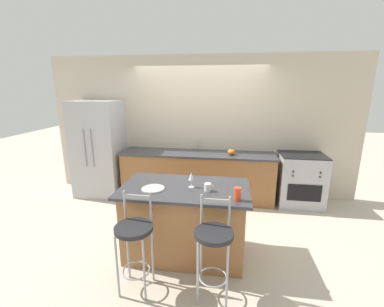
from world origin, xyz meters
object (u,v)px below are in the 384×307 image
(bar_stool_near, at_px, (135,238))
(tumbler_cup, at_px, (238,194))
(oven_range, at_px, (300,180))
(coffee_mug, at_px, (208,187))
(refrigerator, at_px, (99,149))
(dinner_plate, at_px, (153,188))
(bar_stool_far, at_px, (214,244))
(pumpkin_decoration, at_px, (232,152))
(wine_glass, at_px, (191,177))

(bar_stool_near, relative_size, tumbler_cup, 7.27)
(oven_range, distance_m, coffee_mug, 2.43)
(oven_range, bearing_deg, refrigerator, -179.41)
(bar_stool_near, bearing_deg, dinner_plate, 85.83)
(bar_stool_far, relative_size, dinner_plate, 3.82)
(refrigerator, bearing_deg, oven_range, 0.59)
(pumpkin_decoration, bearing_deg, dinner_plate, -117.55)
(dinner_plate, height_order, tumbler_cup, tumbler_cup)
(dinner_plate, distance_m, tumbler_cup, 1.01)
(refrigerator, distance_m, tumbler_cup, 3.31)
(oven_range, relative_size, tumbler_cup, 6.53)
(oven_range, bearing_deg, bar_stool_far, -120.60)
(oven_range, xyz_separation_m, pumpkin_decoration, (-1.25, -0.06, 0.49))
(pumpkin_decoration, bearing_deg, refrigerator, 179.51)
(refrigerator, distance_m, pumpkin_decoration, 2.59)
(wine_glass, height_order, pumpkin_decoration, wine_glass)
(wine_glass, xyz_separation_m, tumbler_cup, (0.55, -0.31, -0.06))
(bar_stool_far, bearing_deg, pumpkin_decoration, 85.98)
(oven_range, relative_size, bar_stool_far, 0.90)
(dinner_plate, relative_size, coffee_mug, 2.48)
(coffee_mug, bearing_deg, bar_stool_far, -78.73)
(oven_range, height_order, coffee_mug, coffee_mug)
(coffee_mug, bearing_deg, refrigerator, 142.37)
(refrigerator, distance_m, bar_stool_far, 3.40)
(dinner_plate, bearing_deg, tumbler_cup, -9.85)
(dinner_plate, relative_size, wine_glass, 1.44)
(refrigerator, height_order, coffee_mug, refrigerator)
(refrigerator, bearing_deg, wine_glass, -38.80)
(bar_stool_near, xyz_separation_m, bar_stool_far, (0.81, 0.02, 0.00))
(dinner_plate, xyz_separation_m, wine_glass, (0.44, 0.13, 0.13))
(tumbler_cup, bearing_deg, dinner_plate, 170.15)
(dinner_plate, bearing_deg, oven_range, 40.30)
(bar_stool_far, height_order, dinner_plate, bar_stool_far)
(oven_range, relative_size, coffee_mug, 8.49)
(oven_range, bearing_deg, tumbler_cup, -120.47)
(oven_range, relative_size, wine_glass, 4.95)
(bar_stool_far, xyz_separation_m, coffee_mug, (-0.12, 0.58, 0.36))
(wine_glass, height_order, coffee_mug, wine_glass)
(wine_glass, xyz_separation_m, pumpkin_decoration, (0.49, 1.66, -0.09))
(bar_stool_far, bearing_deg, oven_range, 59.40)
(dinner_plate, xyz_separation_m, coffee_mug, (0.66, 0.04, 0.04))
(bar_stool_far, relative_size, coffee_mug, 9.46)
(bar_stool_far, bearing_deg, dinner_plate, 145.01)
(refrigerator, xyz_separation_m, coffee_mug, (2.31, -1.78, 0.03))
(refrigerator, height_order, bar_stool_far, refrigerator)
(pumpkin_decoration, bearing_deg, oven_range, 2.82)
(refrigerator, bearing_deg, bar_stool_far, -44.23)
(wine_glass, relative_size, pumpkin_decoration, 1.40)
(bar_stool_far, xyz_separation_m, wine_glass, (-0.33, 0.67, 0.45))
(refrigerator, xyz_separation_m, wine_glass, (2.09, -1.68, 0.12))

